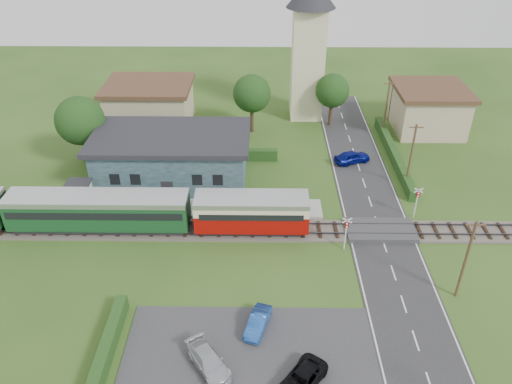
{
  "coord_description": "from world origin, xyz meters",
  "views": [
    {
      "loc": [
        -0.77,
        -34.27,
        27.23
      ],
      "look_at": [
        -1.26,
        4.0,
        2.97
      ],
      "focal_mm": 35.0,
      "sensor_mm": 36.0,
      "label": 1
    }
  ],
  "objects_px": {
    "crossing_signal_far": "(417,198)",
    "car_park_blue": "(258,322)",
    "church_tower": "(309,39)",
    "car_on_road": "(352,157)",
    "house_west": "(150,104)",
    "station_building": "(172,157)",
    "car_park_dark": "(302,380)",
    "house_east": "(429,108)",
    "pedestrian_near": "(239,203)",
    "car_park_silver": "(208,361)",
    "pedestrian_far": "(96,199)",
    "equipment_hut": "(79,195)",
    "crossing_signal_near": "(346,229)",
    "train": "(63,210)"
  },
  "relations": [
    {
      "from": "car_park_silver",
      "to": "car_park_dark",
      "type": "relative_size",
      "value": 1.01
    },
    {
      "from": "crossing_signal_far",
      "to": "pedestrian_near",
      "type": "xyz_separation_m",
      "value": [
        -16.45,
        0.19,
        -0.8
      ]
    },
    {
      "from": "equipment_hut",
      "to": "station_building",
      "type": "height_order",
      "value": "station_building"
    },
    {
      "from": "car_on_road",
      "to": "car_park_silver",
      "type": "relative_size",
      "value": 0.99
    },
    {
      "from": "crossing_signal_far",
      "to": "car_park_blue",
      "type": "relative_size",
      "value": 0.97
    },
    {
      "from": "car_on_road",
      "to": "pedestrian_far",
      "type": "xyz_separation_m",
      "value": [
        -25.83,
        -9.81,
        0.63
      ]
    },
    {
      "from": "equipment_hut",
      "to": "pedestrian_near",
      "type": "height_order",
      "value": "equipment_hut"
    },
    {
      "from": "crossing_signal_near",
      "to": "car_on_road",
      "type": "distance_m",
      "value": 15.73
    },
    {
      "from": "car_park_dark",
      "to": "car_park_blue",
      "type": "bearing_deg",
      "value": 156.01
    },
    {
      "from": "crossing_signal_far",
      "to": "car_park_blue",
      "type": "xyz_separation_m",
      "value": [
        -14.55,
        -13.89,
        -1.51
      ]
    },
    {
      "from": "church_tower",
      "to": "car_park_dark",
      "type": "bearing_deg",
      "value": -94.29
    },
    {
      "from": "house_west",
      "to": "station_building",
      "type": "bearing_deg",
      "value": -70.35
    },
    {
      "from": "church_tower",
      "to": "crossing_signal_far",
      "type": "relative_size",
      "value": 5.37
    },
    {
      "from": "car_park_dark",
      "to": "car_on_road",
      "type": "bearing_deg",
      "value": 111.05
    },
    {
      "from": "house_west",
      "to": "house_east",
      "type": "bearing_deg",
      "value": -1.64
    },
    {
      "from": "crossing_signal_near",
      "to": "pedestrian_far",
      "type": "distance_m",
      "value": 23.54
    },
    {
      "from": "crossing_signal_near",
      "to": "car_park_dark",
      "type": "relative_size",
      "value": 0.82
    },
    {
      "from": "equipment_hut",
      "to": "crossing_signal_far",
      "type": "bearing_deg",
      "value": -1.46
    },
    {
      "from": "church_tower",
      "to": "house_west",
      "type": "xyz_separation_m",
      "value": [
        -20.0,
        -3.0,
        -7.43
      ]
    },
    {
      "from": "equipment_hut",
      "to": "house_east",
      "type": "distance_m",
      "value": 42.41
    },
    {
      "from": "church_tower",
      "to": "train",
      "type": "bearing_deg",
      "value": -131.99
    },
    {
      "from": "station_building",
      "to": "pedestrian_near",
      "type": "relative_size",
      "value": 9.0
    },
    {
      "from": "church_tower",
      "to": "pedestrian_far",
      "type": "distance_m",
      "value": 32.57
    },
    {
      "from": "house_west",
      "to": "car_park_dark",
      "type": "bearing_deg",
      "value": -66.78
    },
    {
      "from": "equipment_hut",
      "to": "pedestrian_near",
      "type": "bearing_deg",
      "value": -2.35
    },
    {
      "from": "house_east",
      "to": "car_park_dark",
      "type": "xyz_separation_m",
      "value": [
        -18.17,
        -38.22,
        -2.16
      ]
    },
    {
      "from": "pedestrian_far",
      "to": "pedestrian_near",
      "type": "bearing_deg",
      "value": -112.01
    },
    {
      "from": "station_building",
      "to": "crossing_signal_near",
      "type": "xyz_separation_m",
      "value": [
        16.4,
        -11.4,
        -0.55
      ]
    },
    {
      "from": "station_building",
      "to": "car_park_blue",
      "type": "distance_m",
      "value": 22.5
    },
    {
      "from": "car_park_silver",
      "to": "pedestrian_far",
      "type": "xyz_separation_m",
      "value": [
        -12.33,
        18.08,
        0.69
      ]
    },
    {
      "from": "station_building",
      "to": "crossing_signal_far",
      "type": "height_order",
      "value": "station_building"
    },
    {
      "from": "car_park_dark",
      "to": "crossing_signal_far",
      "type": "bearing_deg",
      "value": 93.22
    },
    {
      "from": "car_park_blue",
      "to": "car_park_dark",
      "type": "height_order",
      "value": "car_park_dark"
    },
    {
      "from": "pedestrian_near",
      "to": "car_park_dark",
      "type": "bearing_deg",
      "value": 83.35
    },
    {
      "from": "pedestrian_near",
      "to": "pedestrian_far",
      "type": "distance_m",
      "value": 13.63
    },
    {
      "from": "house_east",
      "to": "pedestrian_far",
      "type": "height_order",
      "value": "house_east"
    },
    {
      "from": "church_tower",
      "to": "car_on_road",
      "type": "xyz_separation_m",
      "value": [
        4.37,
        -13.02,
        -9.49
      ]
    },
    {
      "from": "equipment_hut",
      "to": "car_park_blue",
      "type": "xyz_separation_m",
      "value": [
        17.05,
        -14.7,
        -1.11
      ]
    },
    {
      "from": "equipment_hut",
      "to": "pedestrian_near",
      "type": "relative_size",
      "value": 1.43
    },
    {
      "from": "house_west",
      "to": "crossing_signal_near",
      "type": "height_order",
      "value": "house_west"
    },
    {
      "from": "station_building",
      "to": "train",
      "type": "xyz_separation_m",
      "value": [
        -8.4,
        -8.99,
        -0.52
      ]
    },
    {
      "from": "house_west",
      "to": "crossing_signal_near",
      "type": "bearing_deg",
      "value": -49.89
    },
    {
      "from": "car_park_silver",
      "to": "crossing_signal_far",
      "type": "bearing_deg",
      "value": 9.95
    },
    {
      "from": "pedestrian_near",
      "to": "car_park_silver",
      "type": "bearing_deg",
      "value": 65.2
    },
    {
      "from": "car_park_silver",
      "to": "crossing_signal_near",
      "type": "bearing_deg",
      "value": 15.55
    },
    {
      "from": "church_tower",
      "to": "car_park_dark",
      "type": "height_order",
      "value": "church_tower"
    },
    {
      "from": "station_building",
      "to": "crossing_signal_near",
      "type": "height_order",
      "value": "station_building"
    },
    {
      "from": "station_building",
      "to": "pedestrian_far",
      "type": "distance_m",
      "value": 8.81
    },
    {
      "from": "crossing_signal_near",
      "to": "car_park_dark",
      "type": "height_order",
      "value": "crossing_signal_near"
    },
    {
      "from": "church_tower",
      "to": "pedestrian_near",
      "type": "xyz_separation_m",
      "value": [
        -7.85,
        -23.42,
        -8.89
      ]
    }
  ]
}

